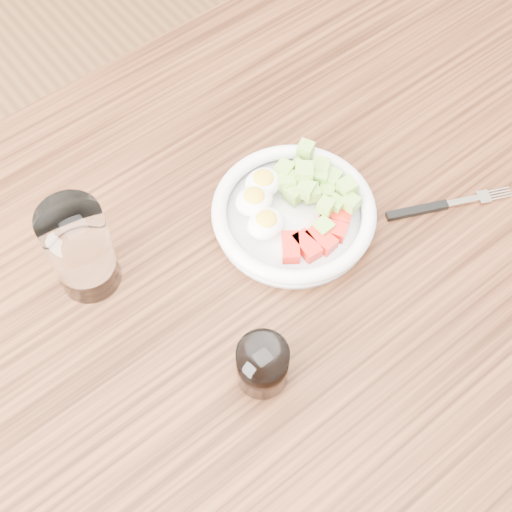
{
  "coord_description": "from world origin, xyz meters",
  "views": [
    {
      "loc": [
        -0.3,
        -0.35,
        1.6
      ],
      "look_at": [
        -0.01,
        0.01,
        0.8
      ],
      "focal_mm": 50.0,
      "sensor_mm": 36.0,
      "label": 1
    }
  ],
  "objects": [
    {
      "name": "water_glass",
      "position": [
        -0.19,
        0.13,
        0.84
      ],
      "size": [
        0.08,
        0.08,
        0.14
      ],
      "primitive_type": "cylinder",
      "color": "white",
      "rests_on": "dining_table"
    },
    {
      "name": "dining_table",
      "position": [
        0.0,
        0.0,
        0.67
      ],
      "size": [
        1.5,
        0.9,
        0.77
      ],
      "color": "brown",
      "rests_on": "ground"
    },
    {
      "name": "coffee_glass",
      "position": [
        -0.1,
        -0.11,
        0.8
      ],
      "size": [
        0.06,
        0.06,
        0.07
      ],
      "color": "white",
      "rests_on": "dining_table"
    },
    {
      "name": "ground",
      "position": [
        0.0,
        0.0,
        0.0
      ],
      "size": [
        4.0,
        4.0,
        0.0
      ],
      "primitive_type": "plane",
      "color": "brown",
      "rests_on": "ground"
    },
    {
      "name": "bowl",
      "position": [
        0.08,
        0.04,
        0.79
      ],
      "size": [
        0.22,
        0.22,
        0.06
      ],
      "color": "white",
      "rests_on": "dining_table"
    },
    {
      "name": "fork",
      "position": [
        0.24,
        -0.07,
        0.77
      ],
      "size": [
        0.17,
        0.09,
        0.01
      ],
      "color": "black",
      "rests_on": "dining_table"
    }
  ]
}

